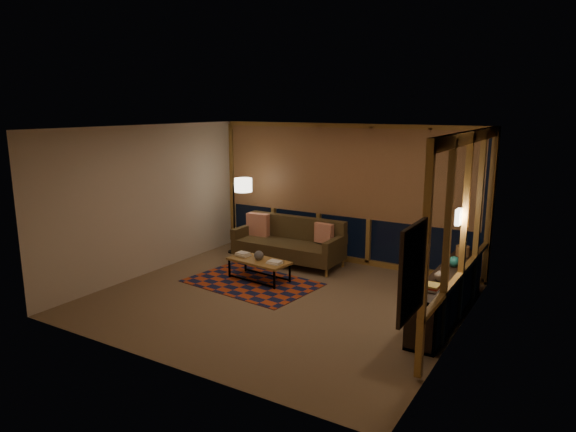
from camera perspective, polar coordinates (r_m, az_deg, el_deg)
The scene contains 21 objects.
floor at distance 8.31m, azimuth -1.17°, elevation -9.18°, with size 5.50×5.00×0.01m, color #8F7550.
ceiling at distance 7.75m, azimuth -1.25°, elevation 9.76°, with size 5.50×5.00×0.01m, color silver.
walls at distance 7.92m, azimuth -1.21°, elevation -0.05°, with size 5.51×5.01×2.70m.
window_wall_back at distance 10.02m, azimuth 6.22°, elevation 2.46°, with size 5.30×0.16×2.60m, color #AF833E, non-canonical shape.
window_wall_right at distance 7.48m, azimuth 19.03°, elevation -1.44°, with size 0.16×3.70×2.60m, color #AF833E, non-canonical shape.
wall_art at distance 5.15m, azimuth 13.57°, elevation -5.94°, with size 0.06×0.74×0.94m, color red, non-canonical shape.
wall_sconce at distance 7.31m, azimuth 18.42°, elevation -0.10°, with size 0.12×0.18×0.22m, color white, non-canonical shape.
sofa at distance 9.98m, azimuth 0.01°, elevation -2.90°, with size 2.13×0.86×0.87m, color #473A1D, non-canonical shape.
pillow_left at distance 10.43m, azimuth -3.35°, elevation -0.93°, with size 0.47×0.16×0.47m, color #CA2F01, non-canonical shape.
pillow_right at distance 9.77m, azimuth 4.02°, elevation -2.11°, with size 0.38×0.13×0.38m, color #CA2F01, non-canonical shape.
area_rug at distance 9.04m, azimuth -4.03°, elevation -7.39°, with size 2.18×1.45×0.01m, color #AA3A15.
coffee_table at distance 9.11m, azimuth -3.22°, elevation -6.01°, with size 1.12×0.51×0.37m, color #AF833E, non-canonical shape.
book_stack_a at distance 9.28m, azimuth -5.05°, elevation -4.28°, with size 0.22×0.18×0.07m, color white, non-canonical shape.
book_stack_b at distance 8.83m, azimuth -1.48°, elevation -5.15°, with size 0.23×0.18×0.05m, color white, non-canonical shape.
ceramic_pot at distance 9.03m, azimuth -3.27°, elevation -4.37°, with size 0.17×0.17×0.17m, color #22242A.
floor_lamp at distance 10.73m, azimuth -6.02°, elevation 0.17°, with size 0.54×0.35×1.62m, color black, non-canonical shape.
bookshelf at distance 7.89m, azimuth 17.29°, elevation -8.30°, with size 0.40×2.73×0.68m, color black, non-canonical shape.
basket at distance 8.63m, azimuth 18.84°, elevation -3.70°, with size 0.21×0.21×0.16m, color #AA6F3D.
teal_bowl at distance 8.01m, azimuth 17.95°, elevation -4.85°, with size 0.16×0.16×0.16m, color #1D6E65.
vase at distance 7.33m, azimuth 16.65°, elevation -6.21°, with size 0.18×0.18×0.19m, color tan.
shelf_book_stack at distance 6.97m, azimuth 15.76°, elevation -7.59°, with size 0.19×0.26×0.08m, color white, non-canonical shape.
Camera 1 is at (4.13, -6.55, 3.02)m, focal length 32.00 mm.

